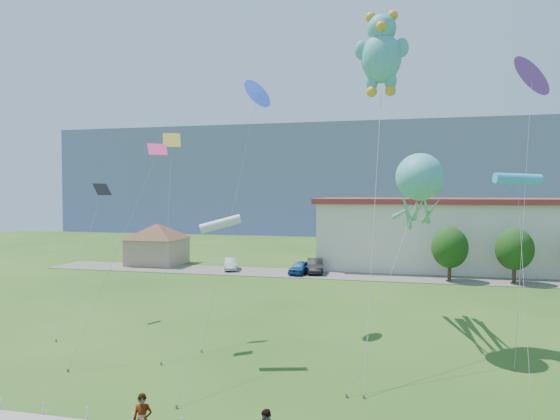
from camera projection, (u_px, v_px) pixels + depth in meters
The scene contains 17 objects.
parking_strip at pixel (350, 275), 53.29m from camera, with size 70.00×6.00×0.06m, color #59544C.
hill_ridge at pixel (379, 179), 135.55m from camera, with size 160.00×50.00×25.00m, color slate.
pavilion at pixel (157, 240), 61.57m from camera, with size 9.20×9.20×5.00m.
tree_near at pixel (450, 248), 49.92m from camera, with size 3.60×3.60×5.47m.
tree_mid at pixel (514, 249), 48.55m from camera, with size 3.60×3.60×5.47m.
parked_car_silver at pixel (231, 264), 56.94m from camera, with size 1.40×4.01×1.32m, color #B4B5BC.
parked_car_blue at pixel (301, 268), 54.04m from camera, with size 1.63×4.06×1.38m, color navy.
parked_car_black at pixel (315, 266), 54.78m from camera, with size 1.65×4.73×1.56m, color black.
octopus_kite at pixel (418, 192), 29.80m from camera, with size 4.72×15.55×11.15m.
teddy_bear_kite at pixel (381, 52), 31.08m from camera, with size 3.33×11.61×20.21m.
small_kite_yellow at pixel (171, 162), 31.44m from camera, with size 3.12×7.24×12.74m.
small_kite_blue at pixel (256, 98), 33.69m from camera, with size 2.23×7.79×16.36m.
small_kite_black at pixel (98, 203), 35.27m from camera, with size 1.65×7.15×9.58m.
small_kite_purple at pixel (532, 81), 32.74m from camera, with size 3.79×10.23×17.32m.
small_kite_pink at pixel (149, 171), 29.30m from camera, with size 2.55×6.82×11.94m.
small_kite_cyan at pixel (518, 180), 23.14m from camera, with size 0.66×5.94×10.00m.
small_kite_white at pixel (220, 225), 26.55m from camera, with size 0.66×7.53×7.68m.
Camera 1 is at (4.77, -18.32, 8.94)m, focal length 32.00 mm.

